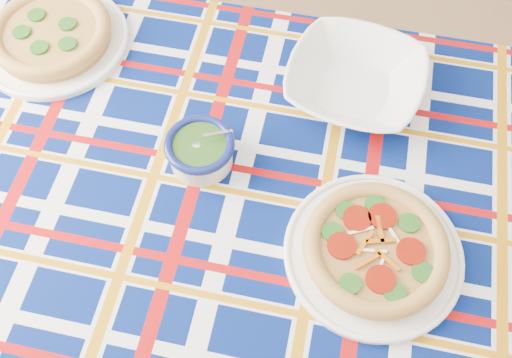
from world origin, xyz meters
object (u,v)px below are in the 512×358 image
(pesto_bowl, at_px, (200,149))
(serving_bowl, at_px, (355,81))
(main_focaccia_plate, at_px, (376,248))
(dining_table, at_px, (273,242))

(pesto_bowl, distance_m, serving_bowl, 0.37)
(main_focaccia_plate, relative_size, serving_bowl, 1.17)
(pesto_bowl, bearing_deg, serving_bowl, 46.74)
(pesto_bowl, bearing_deg, main_focaccia_plate, -14.34)
(dining_table, bearing_deg, pesto_bowl, 147.18)
(dining_table, relative_size, main_focaccia_plate, 5.43)
(dining_table, distance_m, pesto_bowl, 0.24)
(main_focaccia_plate, bearing_deg, serving_bowl, 108.73)
(main_focaccia_plate, height_order, serving_bowl, serving_bowl)
(dining_table, height_order, pesto_bowl, pesto_bowl)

